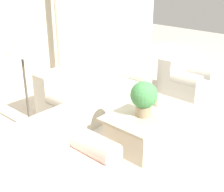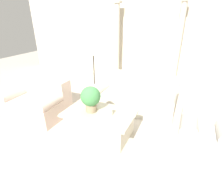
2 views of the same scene
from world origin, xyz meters
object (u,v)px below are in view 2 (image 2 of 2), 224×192
object	(u,v)px
loveseat	(38,100)
floor_lamp	(93,50)
sofa_long	(135,95)
coffee_table	(100,123)
armchair	(205,129)
potted_plant	(91,98)

from	to	relation	value
loveseat	floor_lamp	distance (m)	1.86
floor_lamp	sofa_long	bearing A→B (deg)	-8.37
coffee_table	armchair	distance (m)	1.89
coffee_table	armchair	world-z (taller)	armchair
potted_plant	floor_lamp	xyz separation A→B (m)	(-0.82, 1.55, 0.55)
loveseat	floor_lamp	size ratio (longest dim) A/B	0.90
potted_plant	loveseat	bearing A→B (deg)	174.52
potted_plant	sofa_long	bearing A→B (deg)	72.74
sofa_long	coffee_table	xyz separation A→B (m)	(-0.27, -1.35, -0.08)
coffee_table	potted_plant	bearing A→B (deg)	-173.53
coffee_table	potted_plant	world-z (taller)	potted_plant
loveseat	floor_lamp	world-z (taller)	floor_lamp
sofa_long	floor_lamp	xyz separation A→B (m)	(-1.24, 0.18, 0.98)
coffee_table	floor_lamp	distance (m)	2.11
loveseat	coffee_table	world-z (taller)	loveseat
sofa_long	armchair	xyz separation A→B (m)	(1.56, -0.87, 0.01)
loveseat	potted_plant	size ratio (longest dim) A/B	2.77
potted_plant	floor_lamp	size ratio (longest dim) A/B	0.33
coffee_table	floor_lamp	bearing A→B (deg)	122.42
sofa_long	loveseat	xyz separation A→B (m)	(-1.96, -1.22, 0.01)
coffee_table	floor_lamp	size ratio (longest dim) A/B	0.86
floor_lamp	loveseat	bearing A→B (deg)	-117.09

